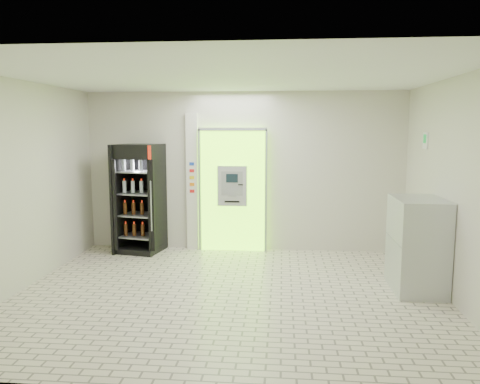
# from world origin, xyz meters

# --- Properties ---
(ground) EXTENTS (6.00, 6.00, 0.00)m
(ground) POSITION_xyz_m (0.00, 0.00, 0.00)
(ground) COLOR beige
(ground) RESTS_ON ground
(room_shell) EXTENTS (6.00, 6.00, 6.00)m
(room_shell) POSITION_xyz_m (0.00, 0.00, 1.84)
(room_shell) COLOR beige
(room_shell) RESTS_ON ground
(atm_assembly) EXTENTS (1.30, 0.24, 2.33)m
(atm_assembly) POSITION_xyz_m (-0.20, 2.41, 1.17)
(atm_assembly) COLOR #84FF16
(atm_assembly) RESTS_ON ground
(pillar) EXTENTS (0.22, 0.11, 2.60)m
(pillar) POSITION_xyz_m (-0.98, 2.45, 1.30)
(pillar) COLOR silver
(pillar) RESTS_ON ground
(beverage_cooler) EXTENTS (0.88, 0.84, 2.03)m
(beverage_cooler) POSITION_xyz_m (-1.94, 2.16, 0.97)
(beverage_cooler) COLOR black
(beverage_cooler) RESTS_ON ground
(steel_cabinet) EXTENTS (0.68, 1.00, 1.33)m
(steel_cabinet) POSITION_xyz_m (2.66, 0.40, 0.67)
(steel_cabinet) COLOR #B6B8BE
(steel_cabinet) RESTS_ON ground
(exit_sign) EXTENTS (0.02, 0.22, 0.26)m
(exit_sign) POSITION_xyz_m (2.99, 1.40, 2.12)
(exit_sign) COLOR white
(exit_sign) RESTS_ON room_shell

